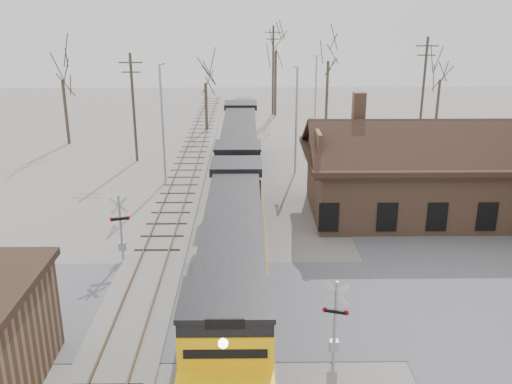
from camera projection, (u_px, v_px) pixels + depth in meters
ground at (234, 305)px, 26.79m from camera, size 140.00×140.00×0.00m
road at (234, 305)px, 26.78m from camera, size 60.00×9.00×0.03m
track_main at (239, 198)px, 40.97m from camera, size 3.40×90.00×0.24m
track_siding at (176, 199)px, 40.92m from camera, size 3.40×90.00×0.24m
depot at (419, 179)px, 37.53m from camera, size 15.20×9.31×7.90m
locomotive_lead at (233, 263)px, 25.67m from camera, size 3.03×20.30×4.51m
locomotive_trailing at (239, 149)px, 45.16m from camera, size 3.03×20.30×4.27m
crossbuck_near at (335, 325)px, 21.97m from camera, size 1.00×0.37×3.59m
crossbuck_far at (121, 230)px, 30.79m from camera, size 1.07×0.35×3.80m
streetlight_a at (162, 118)px, 42.80m from camera, size 0.25×2.04×9.23m
streetlight_b at (296, 114)px, 46.02m from camera, size 0.25×2.04×8.66m
streetlight_c at (315, 91)px, 59.02m from camera, size 0.25×2.04×8.26m
utility_pole_a at (133, 106)px, 49.17m from camera, size 2.00×0.24×9.40m
utility_pole_b at (273, 69)px, 69.55m from camera, size 2.00×0.24×10.71m
utility_pole_c at (423, 94)px, 51.44m from camera, size 2.00×0.24×10.56m
tree_a at (61, 69)px, 54.47m from camera, size 4.22×4.22×10.35m
tree_b at (205, 75)px, 60.54m from camera, size 3.45×3.45×8.46m
tree_c at (276, 40)px, 67.83m from camera, size 5.21×5.21×12.77m
tree_d at (329, 50)px, 63.56m from camera, size 4.73×4.73×11.59m
tree_e at (441, 72)px, 63.28m from camera, size 3.43×3.43×8.41m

